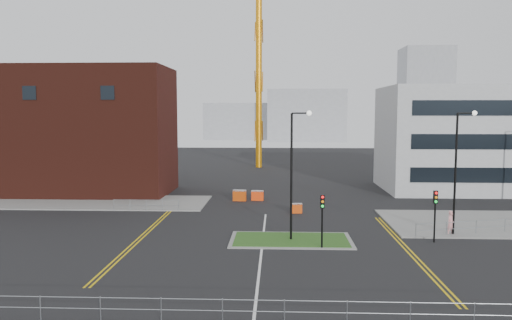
# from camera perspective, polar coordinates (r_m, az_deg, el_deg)

# --- Properties ---
(ground) EXTENTS (200.00, 200.00, 0.00)m
(ground) POSITION_cam_1_polar(r_m,az_deg,el_deg) (28.17, 0.29, -13.29)
(ground) COLOR black
(ground) RESTS_ON ground
(pavement_left) EXTENTS (28.00, 8.00, 0.12)m
(pavement_left) POSITION_cam_1_polar(r_m,az_deg,el_deg) (53.75, -20.67, -4.51)
(pavement_left) COLOR slate
(pavement_left) RESTS_ON ground
(island_kerb) EXTENTS (8.60, 4.60, 0.08)m
(island_kerb) POSITION_cam_1_polar(r_m,az_deg,el_deg) (35.83, 4.01, -9.12)
(island_kerb) COLOR slate
(island_kerb) RESTS_ON ground
(grass_island) EXTENTS (8.00, 4.00, 0.12)m
(grass_island) POSITION_cam_1_polar(r_m,az_deg,el_deg) (35.82, 4.01, -9.09)
(grass_island) COLOR #1E4617
(grass_island) RESTS_ON ground
(brick_building) EXTENTS (24.20, 10.07, 14.24)m
(brick_building) POSITION_cam_1_polar(r_m,az_deg,el_deg) (59.71, -21.27, 2.99)
(brick_building) COLOR #441911
(brick_building) RESTS_ON ground
(office_block) EXTENTS (25.00, 12.20, 12.00)m
(office_block) POSITION_cam_1_polar(r_m,az_deg,el_deg) (63.82, 25.52, 2.21)
(office_block) COLOR #A5A7A9
(office_block) RESTS_ON ground
(tower_crane) EXTENTS (51.17, 15.77, 39.14)m
(tower_crane) POSITION_cam_1_polar(r_m,az_deg,el_deg) (85.19, 4.25, 17.62)
(tower_crane) COLOR orange
(tower_crane) RESTS_ON ground
(streetlamp_island) EXTENTS (1.46, 0.36, 9.18)m
(streetlamp_island) POSITION_cam_1_polar(r_m,az_deg,el_deg) (34.87, 4.43, -0.54)
(streetlamp_island) COLOR black
(streetlamp_island) RESTS_ON ground
(streetlamp_right_near) EXTENTS (1.46, 0.36, 9.18)m
(streetlamp_right_near) POSITION_cam_1_polar(r_m,az_deg,el_deg) (39.14, 22.17, -0.27)
(streetlamp_right_near) COLOR black
(streetlamp_right_near) RESTS_ON ground
(traffic_light_island) EXTENTS (0.28, 0.33, 3.65)m
(traffic_light_island) POSITION_cam_1_polar(r_m,az_deg,el_deg) (33.41, 7.59, -5.78)
(traffic_light_island) COLOR black
(traffic_light_island) RESTS_ON ground
(traffic_light_right) EXTENTS (0.28, 0.33, 3.65)m
(traffic_light_right) POSITION_cam_1_polar(r_m,az_deg,el_deg) (36.92, 19.81, -4.98)
(traffic_light_right) COLOR black
(traffic_light_right) RESTS_ON ground
(railing_front) EXTENTS (24.05, 0.05, 1.10)m
(railing_front) POSITION_cam_1_polar(r_m,az_deg,el_deg) (22.28, -0.30, -16.36)
(railing_front) COLOR gray
(railing_front) RESTS_ON ground
(railing_left) EXTENTS (6.05, 0.05, 1.10)m
(railing_left) POSITION_cam_1_polar(r_m,az_deg,el_deg) (46.98, -12.45, -4.84)
(railing_left) COLOR gray
(railing_left) RESTS_ON ground
(centre_line) EXTENTS (0.15, 30.00, 0.01)m
(centre_line) POSITION_cam_1_polar(r_m,az_deg,el_deg) (30.07, 0.44, -12.06)
(centre_line) COLOR silver
(centre_line) RESTS_ON ground
(yellow_left_a) EXTENTS (0.12, 24.00, 0.01)m
(yellow_left_a) POSITION_cam_1_polar(r_m,az_deg,el_deg) (39.06, -12.59, -8.06)
(yellow_left_a) COLOR gold
(yellow_left_a) RESTS_ON ground
(yellow_left_b) EXTENTS (0.12, 24.00, 0.01)m
(yellow_left_b) POSITION_cam_1_polar(r_m,az_deg,el_deg) (38.98, -12.16, -8.08)
(yellow_left_b) COLOR gold
(yellow_left_b) RESTS_ON ground
(yellow_right_a) EXTENTS (0.12, 20.00, 0.01)m
(yellow_right_a) POSITION_cam_1_polar(r_m,az_deg,el_deg) (34.94, 16.68, -9.78)
(yellow_right_a) COLOR gold
(yellow_right_a) RESTS_ON ground
(yellow_right_b) EXTENTS (0.12, 20.00, 0.01)m
(yellow_right_b) POSITION_cam_1_polar(r_m,az_deg,el_deg) (35.02, 17.16, -9.76)
(yellow_right_b) COLOR gold
(yellow_right_b) RESTS_ON ground
(skyline_a) EXTENTS (18.00, 12.00, 22.00)m
(skyline_a) POSITION_cam_1_polar(r_m,az_deg,el_deg) (152.28, -13.27, 6.09)
(skyline_a) COLOR gray
(skyline_a) RESTS_ON ground
(skyline_b) EXTENTS (24.00, 12.00, 16.00)m
(skyline_b) POSITION_cam_1_polar(r_m,az_deg,el_deg) (156.92, 5.73, 5.09)
(skyline_b) COLOR gray
(skyline_b) RESTS_ON ground
(skyline_c) EXTENTS (14.00, 12.00, 28.00)m
(skyline_c) POSITION_cam_1_polar(r_m,az_deg,el_deg) (157.99, 18.74, 7.01)
(skyline_c) COLOR gray
(skyline_c) RESTS_ON ground
(skyline_d) EXTENTS (30.00, 12.00, 12.00)m
(skyline_d) POSITION_cam_1_polar(r_m,az_deg,el_deg) (166.92, -0.67, 4.45)
(skyline_d) COLOR gray
(skyline_d) RESTS_ON ground
(pedestrian) EXTENTS (0.80, 0.70, 1.84)m
(pedestrian) POSITION_cam_1_polar(r_m,az_deg,el_deg) (39.73, 21.39, -6.73)
(pedestrian) COLOR pink
(pedestrian) RESTS_ON ground
(barrier_left) EXTENTS (1.27, 0.54, 1.04)m
(barrier_left) POSITION_cam_1_polar(r_m,az_deg,el_deg) (51.40, 0.17, -4.03)
(barrier_left) COLOR #FF400E
(barrier_left) RESTS_ON ground
(barrier_mid) EXTENTS (1.38, 0.58, 1.13)m
(barrier_mid) POSITION_cam_1_polar(r_m,az_deg,el_deg) (51.17, -1.89, -4.02)
(barrier_mid) COLOR #C3410A
(barrier_mid) RESTS_ON ground
(barrier_right) EXTENTS (1.08, 0.42, 0.89)m
(barrier_right) POSITION_cam_1_polar(r_m,az_deg,el_deg) (45.21, 4.61, -5.47)
(barrier_right) COLOR #D8440C
(barrier_right) RESTS_ON ground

